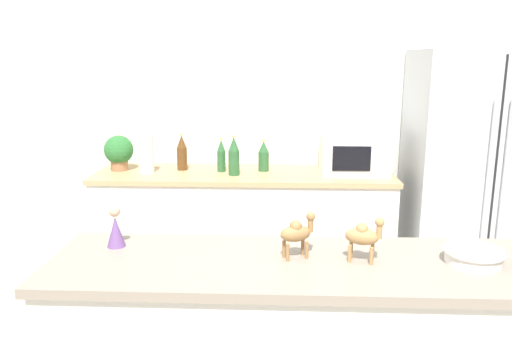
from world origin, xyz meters
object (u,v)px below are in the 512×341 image
back_bottle_1 (221,156)px  potted_plant (119,151)px  back_bottle_3 (264,156)px  fruit_bowl (474,255)px  camel_figurine_second (297,232)px  paper_towel_roll (146,154)px  wise_man_figurine_crimson (116,229)px  back_bottle_0 (234,156)px  back_bottle_2 (182,153)px  refrigerator (473,177)px  camel_figurine (364,235)px  microwave (354,154)px

back_bottle_1 → potted_plant: bearing=179.3°
back_bottle_3 → fruit_bowl: size_ratio=1.09×
potted_plant → camel_figurine_second: camel_figurine_second is taller
potted_plant → camel_figurine_second: bearing=-56.3°
paper_towel_roll → wise_man_figurine_crimson: 1.75m
back_bottle_0 → back_bottle_2: bearing=158.5°
refrigerator → fruit_bowl: refrigerator is taller
paper_towel_roll → wise_man_figurine_crimson: bearing=-79.0°
paper_towel_roll → back_bottle_0: (0.64, -0.04, -0.00)m
camel_figurine → back_bottle_1: bearing=110.8°
microwave → camel_figurine: bearing=-97.4°
refrigerator → wise_man_figurine_crimson: (-2.01, -1.72, 0.18)m
back_bottle_2 → paper_towel_roll: bearing=-153.7°
back_bottle_3 → camel_figurine_second: 1.92m
paper_towel_roll → back_bottle_0: back_bottle_0 is taller
fruit_bowl → camel_figurine: size_ratio=1.24×
potted_plant → back_bottle_2: size_ratio=0.97×
back_bottle_1 → camel_figurine_second: 1.94m
microwave → back_bottle_0: bearing=-172.5°
refrigerator → paper_towel_roll: size_ratio=6.42×
back_bottle_0 → back_bottle_3: bearing=35.5°
back_bottle_1 → fruit_bowl: bearing=-59.6°
camel_figurine → camel_figurine_second: bearing=173.5°
back_bottle_2 → potted_plant: bearing=-175.8°
back_bottle_2 → wise_man_figurine_crimson: 1.84m
camel_figurine → camel_figurine_second: (-0.23, 0.03, -0.00)m
back_bottle_0 → back_bottle_1: bearing=131.9°
back_bottle_0 → paper_towel_roll: bearing=176.3°
fruit_bowl → wise_man_figurine_crimson: bearing=175.5°
potted_plant → camel_figurine: (1.49, -1.91, 0.06)m
microwave → back_bottle_2: size_ratio=1.77×
refrigerator → wise_man_figurine_crimson: size_ratio=10.75×
refrigerator → camel_figurine: (-1.09, -1.83, 0.21)m
camel_figurine → potted_plant: bearing=127.9°
back_bottle_1 → camel_figurine: (0.72, -1.90, 0.08)m
paper_towel_roll → back_bottle_3: paper_towel_roll is taller
refrigerator → wise_man_figurine_crimson: bearing=-139.6°
back_bottle_0 → back_bottle_3: (0.21, 0.15, -0.03)m
camel_figurine → back_bottle_2: bearing=117.7°
back_bottle_3 → wise_man_figurine_crimson: 1.90m
back_bottle_3 → camel_figurine: bearing=-78.0°
back_bottle_1 → camel_figurine: camel_figurine is taller
potted_plant → camel_figurine_second: size_ratio=1.55×
fruit_bowl → back_bottle_0: bearing=119.5°
back_bottle_2 → wise_man_figurine_crimson: size_ratio=1.64×
back_bottle_1 → fruit_bowl: back_bottle_1 is taller
fruit_bowl → wise_man_figurine_crimson: size_ratio=1.29×
camel_figurine_second → paper_towel_roll: bearing=119.7°
back_bottle_0 → refrigerator: bearing=1.3°
refrigerator → paper_towel_roll: refrigerator is taller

